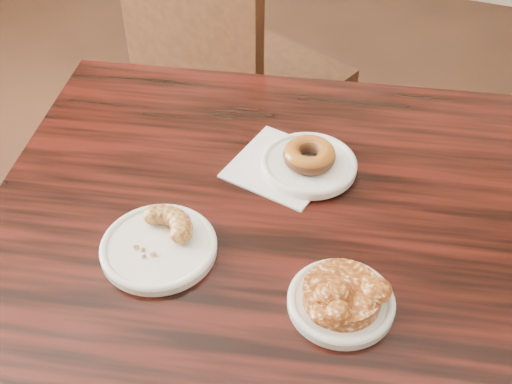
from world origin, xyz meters
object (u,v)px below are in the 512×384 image
(chair_far, at_px, (246,80))
(cruller_fragment, at_px, (157,238))
(cafe_table, at_px, (266,376))
(apple_fritter, at_px, (342,292))
(glazed_donut, at_px, (309,155))

(chair_far, height_order, cruller_fragment, chair_far)
(cafe_table, distance_m, apple_fritter, 0.43)
(chair_far, xyz_separation_m, apple_fritter, (0.49, -0.90, 0.33))
(cafe_table, xyz_separation_m, apple_fritter, (0.13, -0.07, 0.40))
(cafe_table, relative_size, cruller_fragment, 8.20)
(cafe_table, relative_size, glazed_donut, 10.36)
(cafe_table, xyz_separation_m, cruller_fragment, (-0.15, -0.07, 0.40))
(chair_far, distance_m, glazed_donut, 0.81)
(apple_fritter, relative_size, cruller_fragment, 1.29)
(cafe_table, bearing_deg, apple_fritter, -41.23)
(chair_far, distance_m, apple_fritter, 1.07)
(chair_far, xyz_separation_m, cruller_fragment, (0.21, -0.89, 0.33))
(apple_fritter, height_order, cruller_fragment, apple_fritter)
(cafe_table, distance_m, chair_far, 0.90)
(apple_fritter, distance_m, cruller_fragment, 0.28)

